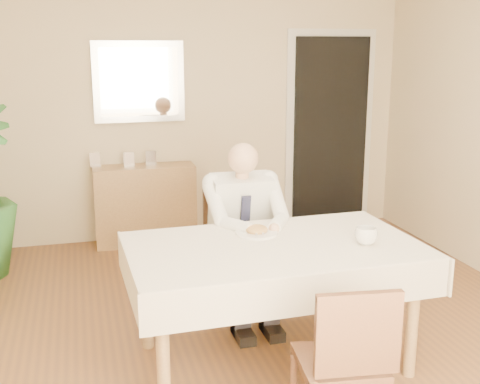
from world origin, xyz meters
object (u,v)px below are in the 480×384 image
object	(u,v)px
chair_near	(346,358)
sideboard	(145,205)
seated_man	(247,226)
coffee_mug	(366,236)
dining_table	(274,258)
chair_far	(236,237)

from	to	relation	value
chair_near	sideboard	xyz separation A→B (m)	(-0.56, 3.34, -0.08)
seated_man	coffee_mug	size ratio (longest dim) A/B	9.59
seated_man	sideboard	world-z (taller)	seated_man
seated_man	dining_table	bearing A→B (deg)	-90.00
dining_table	chair_far	bearing A→B (deg)	88.33
dining_table	sideboard	bearing A→B (deg)	99.35
chair_far	sideboard	distance (m)	1.68
seated_man	sideboard	xyz separation A→B (m)	(-0.48, 1.90, -0.31)
dining_table	coffee_mug	distance (m)	0.55
seated_man	coffee_mug	bearing A→B (deg)	-54.73
seated_man	coffee_mug	distance (m)	0.90
dining_table	chair_near	size ratio (longest dim) A/B	2.08
dining_table	seated_man	size ratio (longest dim) A/B	1.40
chair_far	sideboard	world-z (taller)	chair_far
chair_far	chair_near	size ratio (longest dim) A/B	1.10
chair_far	seated_man	xyz separation A→B (m)	(-0.00, -0.29, 0.17)
chair_near	sideboard	bearing A→B (deg)	106.52
seated_man	coffee_mug	xyz separation A→B (m)	(0.52, -0.73, 0.11)
chair_far	seated_man	bearing A→B (deg)	-90.79
seated_man	sideboard	distance (m)	1.98
seated_man	chair_near	bearing A→B (deg)	-86.99
chair_far	seated_man	size ratio (longest dim) A/B	0.74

